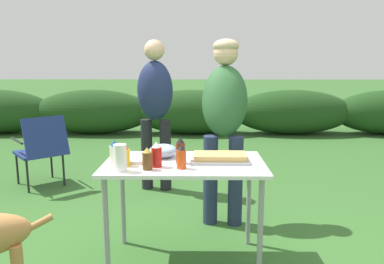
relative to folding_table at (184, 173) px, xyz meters
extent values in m
plane|color=#336028|center=(0.00, 0.00, -0.66)|extent=(60.00, 60.00, 0.00)
ellipsoid|color=#1E4219|center=(-2.00, 4.96, -0.22)|extent=(2.40, 0.90, 0.88)
ellipsoid|color=#1E4219|center=(0.00, 4.96, -0.22)|extent=(2.40, 0.90, 0.88)
ellipsoid|color=#1E4219|center=(2.00, 4.96, -0.22)|extent=(2.40, 0.90, 0.88)
cube|color=white|center=(0.00, 0.00, 0.06)|extent=(1.10, 0.64, 0.02)
cylinder|color=gray|center=(-0.49, -0.27, -0.31)|extent=(0.04, 0.04, 0.71)
cylinder|color=gray|center=(0.49, -0.27, -0.31)|extent=(0.04, 0.04, 0.71)
cylinder|color=gray|center=(-0.49, 0.27, -0.31)|extent=(0.04, 0.04, 0.71)
cylinder|color=gray|center=(0.49, 0.27, -0.31)|extent=(0.04, 0.04, 0.71)
cube|color=#9E9EA3|center=(0.25, 0.02, 0.09)|extent=(0.41, 0.22, 0.02)
cube|color=tan|center=(0.25, 0.02, 0.11)|extent=(0.36, 0.19, 0.04)
cylinder|color=white|center=(-0.32, 0.01, 0.09)|extent=(0.20, 0.20, 0.03)
ellipsoid|color=#99B2CC|center=(-0.16, 0.13, 0.12)|extent=(0.20, 0.20, 0.10)
cylinder|color=white|center=(-0.39, -0.22, 0.16)|extent=(0.08, 0.08, 0.17)
cylinder|color=#CC4214|center=(-0.01, -0.15, 0.14)|extent=(0.06, 0.06, 0.12)
cone|color=black|center=(-0.01, -0.15, 0.22)|extent=(0.05, 0.05, 0.03)
cylinder|color=red|center=(-0.18, -0.12, 0.14)|extent=(0.07, 0.07, 0.13)
cone|color=white|center=(-0.18, -0.12, 0.23)|extent=(0.06, 0.06, 0.04)
cylinder|color=yellow|center=(-0.39, -0.10, 0.13)|extent=(0.07, 0.07, 0.11)
cone|color=red|center=(-0.39, -0.10, 0.21)|extent=(0.06, 0.06, 0.03)
cylinder|color=silver|center=(-0.46, -0.09, 0.14)|extent=(0.06, 0.06, 0.14)
cone|color=#194793|center=(-0.46, -0.09, 0.23)|extent=(0.06, 0.06, 0.04)
cylinder|color=brown|center=(-0.23, -0.18, 0.13)|extent=(0.06, 0.06, 0.11)
cone|color=gold|center=(-0.23, -0.18, 0.21)|extent=(0.05, 0.05, 0.03)
cylinder|color=#562314|center=(-0.03, -0.02, 0.15)|extent=(0.06, 0.06, 0.14)
cone|color=black|center=(-0.03, -0.02, 0.24)|extent=(0.05, 0.05, 0.04)
cylinder|color=#232D4C|center=(0.21, 0.67, -0.27)|extent=(0.13, 0.13, 0.79)
cylinder|color=#232D4C|center=(0.42, 0.64, -0.27)|extent=(0.13, 0.13, 0.79)
ellipsoid|color=#28562D|center=(0.33, 0.77, 0.43)|extent=(0.45, 0.55, 0.70)
sphere|color=#DBAD89|center=(0.34, 0.89, 0.83)|extent=(0.22, 0.22, 0.22)
ellipsoid|color=tan|center=(0.34, 0.89, 0.89)|extent=(0.23, 0.23, 0.13)
cylinder|color=black|center=(-0.47, 1.59, -0.27)|extent=(0.13, 0.13, 0.79)
cylinder|color=black|center=(-0.26, 1.56, -0.27)|extent=(0.13, 0.13, 0.79)
ellipsoid|color=navy|center=(-0.37, 1.58, 0.45)|extent=(0.43, 0.34, 0.64)
sphere|color=#DBAD89|center=(-0.37, 1.58, 0.88)|extent=(0.22, 0.22, 0.22)
cylinder|color=#B27A42|center=(-0.79, -0.56, -0.13)|extent=(0.16, 0.11, 0.09)
cube|color=navy|center=(-1.74, 1.70, -0.28)|extent=(0.65, 0.65, 0.03)
cube|color=navy|center=(-1.56, 1.49, -0.05)|extent=(0.46, 0.42, 0.44)
cylinder|color=black|center=(-1.77, 1.42, -0.47)|extent=(0.02, 0.02, 0.38)
cylinder|color=black|center=(-1.46, 1.68, -0.47)|extent=(0.02, 0.02, 0.38)
cylinder|color=black|center=(-2.02, 1.73, -0.47)|extent=(0.02, 0.02, 0.38)
cylinder|color=black|center=(-1.72, 1.99, -0.47)|extent=(0.02, 0.02, 0.38)
cylinder|color=black|center=(-1.92, 1.56, -0.10)|extent=(0.29, 0.33, 0.02)
cylinder|color=black|center=(-1.57, 1.85, -0.10)|extent=(0.29, 0.33, 0.02)
camera|label=1|loc=(0.08, -2.49, 0.75)|focal=35.00mm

